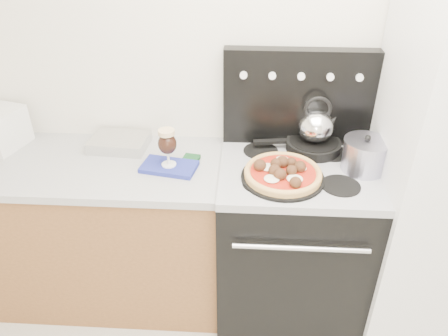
# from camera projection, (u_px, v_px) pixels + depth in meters

# --- Properties ---
(room_shell) EXTENTS (3.52, 3.01, 2.52)m
(room_shell) POSITION_uv_depth(u_px,v_px,m) (307.00, 234.00, 1.21)
(room_shell) COLOR beige
(room_shell) RESTS_ON ground
(base_cabinet) EXTENTS (1.45, 0.60, 0.86)m
(base_cabinet) POSITION_uv_depth(u_px,v_px,m) (93.00, 233.00, 2.46)
(base_cabinet) COLOR brown
(base_cabinet) RESTS_ON ground
(countertop) EXTENTS (1.48, 0.63, 0.04)m
(countertop) POSITION_uv_depth(u_px,v_px,m) (79.00, 165.00, 2.22)
(countertop) COLOR #AEAEAE
(countertop) RESTS_ON base_cabinet
(stove_body) EXTENTS (0.76, 0.65, 0.88)m
(stove_body) POSITION_uv_depth(u_px,v_px,m) (290.00, 242.00, 2.38)
(stove_body) COLOR black
(stove_body) RESTS_ON ground
(cooktop) EXTENTS (0.76, 0.65, 0.04)m
(cooktop) POSITION_uv_depth(u_px,v_px,m) (298.00, 171.00, 2.13)
(cooktop) COLOR #ADADB2
(cooktop) RESTS_ON stove_body
(backguard) EXTENTS (0.76, 0.08, 0.50)m
(backguard) POSITION_uv_depth(u_px,v_px,m) (298.00, 98.00, 2.22)
(backguard) COLOR black
(backguard) RESTS_ON cooktop
(foil_sheet) EXTENTS (0.31, 0.24, 0.06)m
(foil_sheet) POSITION_uv_depth(u_px,v_px,m) (120.00, 142.00, 2.32)
(foil_sheet) COLOR white
(foil_sheet) RESTS_ON countertop
(oven_mitt) EXTENTS (0.29, 0.20, 0.02)m
(oven_mitt) POSITION_uv_depth(u_px,v_px,m) (169.00, 167.00, 2.15)
(oven_mitt) COLOR navy
(oven_mitt) RESTS_ON countertop
(beer_glass) EXTENTS (0.11, 0.11, 0.20)m
(beer_glass) POSITION_uv_depth(u_px,v_px,m) (168.00, 148.00, 2.09)
(beer_glass) COLOR black
(beer_glass) RESTS_ON oven_mitt
(pizza_pan) EXTENTS (0.44, 0.44, 0.01)m
(pizza_pan) POSITION_uv_depth(u_px,v_px,m) (283.00, 177.00, 2.04)
(pizza_pan) COLOR black
(pizza_pan) RESTS_ON cooktop
(pizza) EXTENTS (0.38, 0.38, 0.05)m
(pizza) POSITION_uv_depth(u_px,v_px,m) (283.00, 172.00, 2.02)
(pizza) COLOR tan
(pizza) RESTS_ON pizza_pan
(skillet) EXTENTS (0.32, 0.32, 0.05)m
(skillet) POSITION_uv_depth(u_px,v_px,m) (313.00, 145.00, 2.26)
(skillet) COLOR black
(skillet) RESTS_ON cooktop
(tea_kettle) EXTENTS (0.24, 0.24, 0.20)m
(tea_kettle) POSITION_uv_depth(u_px,v_px,m) (316.00, 123.00, 2.19)
(tea_kettle) COLOR white
(tea_kettle) RESTS_ON skillet
(stock_pot) EXTENTS (0.23, 0.23, 0.15)m
(stock_pot) POSITION_uv_depth(u_px,v_px,m) (364.00, 156.00, 2.07)
(stock_pot) COLOR #AEABC4
(stock_pot) RESTS_ON cooktop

